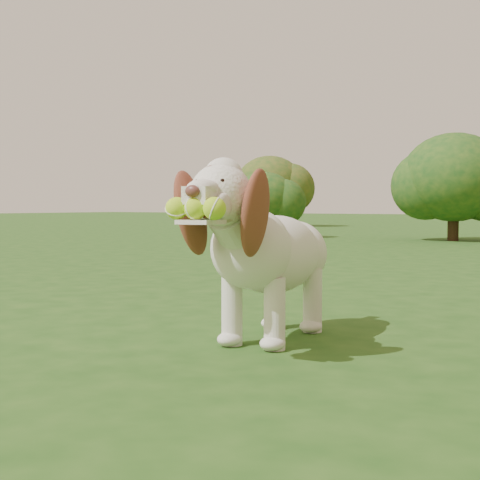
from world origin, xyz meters
The scene contains 5 objects.
ground centered at (0.00, 0.00, 0.00)m, with size 80.00×80.00×0.00m, color #1E4714.
dog centered at (-0.14, -0.54, 0.42)m, with size 0.48×1.21×0.79m.
shrub_a centered at (-5.06, 7.61, 0.72)m, with size 1.18×1.18×1.22m.
shrub_b centered at (-1.77, 8.34, 1.07)m, with size 1.75×1.75×1.82m.
shrub_g centered at (-8.33, 13.34, 1.18)m, with size 1.93×1.93×2.00m.
Camera 1 is at (1.36, -3.05, 0.60)m, focal length 50.00 mm.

